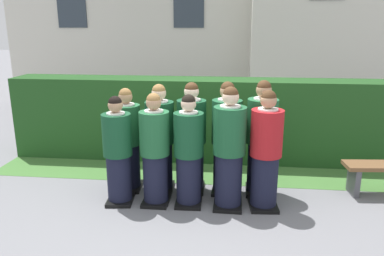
# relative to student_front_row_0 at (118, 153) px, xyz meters

# --- Properties ---
(ground_plane) EXTENTS (60.00, 60.00, 0.00)m
(ground_plane) POSITION_rel_student_front_row_0_xyz_m (1.00, 0.03, -0.73)
(ground_plane) COLOR slate
(student_front_row_0) EXTENTS (0.40, 0.47, 1.54)m
(student_front_row_0) POSITION_rel_student_front_row_0_xyz_m (0.00, 0.00, 0.00)
(student_front_row_0) COLOR black
(student_front_row_0) RESTS_ON ground
(student_front_row_1) EXTENTS (0.41, 0.50, 1.58)m
(student_front_row_1) POSITION_rel_student_front_row_0_xyz_m (0.52, 0.03, 0.02)
(student_front_row_1) COLOR black
(student_front_row_1) RESTS_ON ground
(student_front_row_2) EXTENTS (0.41, 0.50, 1.57)m
(student_front_row_2) POSITION_rel_student_front_row_0_xyz_m (0.98, 0.04, 0.02)
(student_front_row_2) COLOR black
(student_front_row_2) RESTS_ON ground
(student_front_row_3) EXTENTS (0.44, 0.53, 1.68)m
(student_front_row_3) POSITION_rel_student_front_row_0_xyz_m (1.53, 0.02, 0.07)
(student_front_row_3) COLOR black
(student_front_row_3) RESTS_ON ground
(student_in_red_blazer) EXTENTS (0.43, 0.50, 1.64)m
(student_in_red_blazer) POSITION_rel_student_front_row_0_xyz_m (2.02, 0.06, 0.05)
(student_in_red_blazer) COLOR black
(student_in_red_blazer) RESTS_ON ground
(student_rear_row_0) EXTENTS (0.41, 0.51, 1.57)m
(student_rear_row_0) POSITION_rel_student_front_row_0_xyz_m (0.01, 0.46, 0.01)
(student_rear_row_0) COLOR black
(student_rear_row_0) RESTS_ON ground
(student_rear_row_1) EXTENTS (0.42, 0.48, 1.63)m
(student_rear_row_1) POSITION_rel_student_front_row_0_xyz_m (0.50, 0.48, 0.05)
(student_rear_row_1) COLOR black
(student_rear_row_1) RESTS_ON ground
(student_rear_row_2) EXTENTS (0.43, 0.49, 1.66)m
(student_rear_row_2) POSITION_rel_student_front_row_0_xyz_m (0.97, 0.52, 0.06)
(student_rear_row_2) COLOR black
(student_rear_row_2) RESTS_ON ground
(student_rear_row_3) EXTENTS (0.44, 0.49, 1.68)m
(student_rear_row_3) POSITION_rel_student_front_row_0_xyz_m (1.48, 0.51, 0.07)
(student_rear_row_3) COLOR black
(student_rear_row_3) RESTS_ON ground
(student_rear_row_4) EXTENTS (0.44, 0.50, 1.70)m
(student_rear_row_4) POSITION_rel_student_front_row_0_xyz_m (1.99, 0.53, 0.08)
(student_rear_row_4) COLOR black
(student_rear_row_4) RESTS_ON ground
(hedge) EXTENTS (7.00, 0.70, 1.50)m
(hedge) POSITION_rel_student_front_row_0_xyz_m (1.00, 1.97, 0.02)
(hedge) COLOR #214C1E
(hedge) RESTS_ON ground
(lawn_strip) EXTENTS (7.00, 0.90, 0.01)m
(lawn_strip) POSITION_rel_student_front_row_0_xyz_m (1.00, 1.17, -0.73)
(lawn_strip) COLOR #477A38
(lawn_strip) RESTS_ON ground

